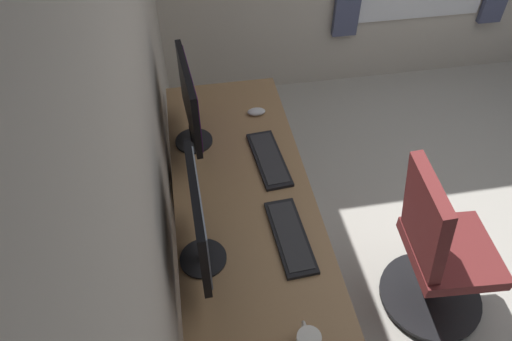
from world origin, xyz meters
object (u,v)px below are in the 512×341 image
monitor_primary (190,102)px  office_chair (437,253)px  keyboard_spare (290,236)px  keyboard_main (269,159)px  drawer_pedestal (232,201)px  mouse_main (256,112)px  monitor_secondary (199,220)px

monitor_primary → office_chair: bearing=-123.3°
office_chair → keyboard_spare: bearing=88.0°
monitor_primary → keyboard_main: bearing=-120.0°
keyboard_spare → office_chair: (-0.03, -0.76, -0.28)m
drawer_pedestal → office_chair: (-0.62, -0.95, 0.11)m
monitor_primary → keyboard_spare: 0.84m
keyboard_main → office_chair: size_ratio=0.44×
mouse_main → office_chair: bearing=-140.5°
drawer_pedestal → keyboard_spare: size_ratio=1.63×
monitor_secondary → mouse_main: bearing=-22.7°
monitor_primary → mouse_main: (0.18, -0.37, -0.25)m
mouse_main → keyboard_spare: bearing=179.7°
monitor_secondary → drawer_pedestal: bearing=-17.2°
keyboard_main → mouse_main: (0.39, -0.00, 0.01)m
monitor_primary → mouse_main: monitor_primary is taller
office_chair → drawer_pedestal: bearing=57.1°
keyboard_main → mouse_main: mouse_main is taller
mouse_main → office_chair: (-0.92, -0.76, -0.29)m
monitor_primary → keyboard_spare: (-0.71, -0.37, -0.26)m
drawer_pedestal → keyboard_spare: bearing=-162.0°
drawer_pedestal → keyboard_spare: keyboard_spare is taller
mouse_main → keyboard_main: bearing=179.7°
keyboard_spare → mouse_main: mouse_main is taller
drawer_pedestal → keyboard_main: size_ratio=1.62×
drawer_pedestal → keyboard_main: (-0.09, -0.19, 0.39)m
monitor_secondary → mouse_main: size_ratio=4.88×
monitor_secondary → keyboard_main: 0.72m
monitor_secondary → office_chair: size_ratio=0.52×
keyboard_main → keyboard_spare: (-0.50, 0.00, 0.00)m
drawer_pedestal → monitor_secondary: (-0.64, 0.20, 0.65)m
drawer_pedestal → office_chair: 1.14m
drawer_pedestal → monitor_primary: monitor_primary is taller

